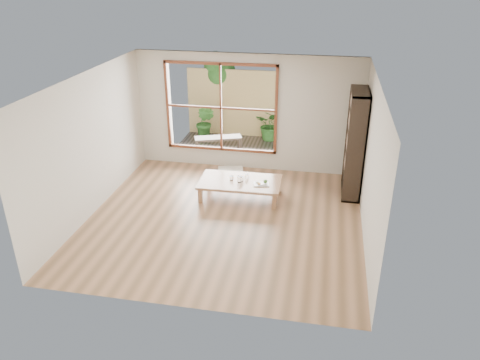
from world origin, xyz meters
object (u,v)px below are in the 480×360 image
object	(u,v)px
low_table	(240,183)
garden_bench	(218,139)
bookshelf	(355,144)
food_tray	(262,183)

from	to	relation	value
low_table	garden_bench	xyz separation A→B (m)	(-1.00, 2.34, 0.02)
low_table	bookshelf	size ratio (longest dim) A/B	0.77
bookshelf	garden_bench	size ratio (longest dim) A/B	1.78
low_table	garden_bench	bearing A→B (deg)	112.15
low_table	food_tray	bearing A→B (deg)	-11.21
bookshelf	garden_bench	xyz separation A→B (m)	(-3.19, 1.72, -0.74)
low_table	garden_bench	world-z (taller)	garden_bench
low_table	bookshelf	bearing A→B (deg)	14.70
low_table	bookshelf	xyz separation A→B (m)	(2.19, 0.62, 0.76)
low_table	bookshelf	distance (m)	2.40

